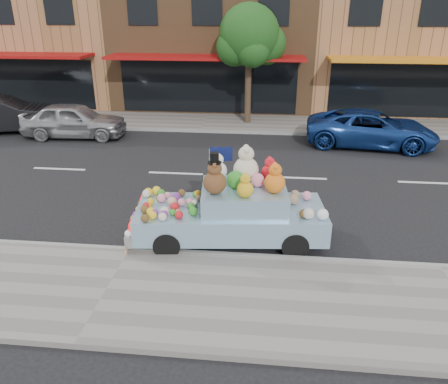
# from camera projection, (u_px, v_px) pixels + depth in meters

# --- Properties ---
(ground) EXTENTS (120.00, 120.00, 0.00)m
(ground) POSITION_uv_depth(u_px,v_px,m) (176.00, 173.00, 14.37)
(ground) COLOR black
(ground) RESTS_ON ground
(near_sidewalk) EXTENTS (60.00, 3.00, 0.12)m
(near_sidewalk) POSITION_uv_depth(u_px,v_px,m) (107.00, 291.00, 8.42)
(near_sidewalk) COLOR gray
(near_sidewalk) RESTS_ON ground
(far_sidewalk) EXTENTS (60.00, 3.00, 0.12)m
(far_sidewalk) POSITION_uv_depth(u_px,v_px,m) (204.00, 122.00, 20.28)
(far_sidewalk) COLOR gray
(far_sidewalk) RESTS_ON ground
(near_kerb) EXTENTS (60.00, 0.12, 0.13)m
(near_kerb) POSITION_uv_depth(u_px,v_px,m) (130.00, 250.00, 9.78)
(near_kerb) COLOR gray
(near_kerb) RESTS_ON ground
(far_kerb) EXTENTS (60.00, 0.12, 0.13)m
(far_kerb) POSITION_uv_depth(u_px,v_px,m) (199.00, 131.00, 18.90)
(far_kerb) COLOR gray
(far_kerb) RESTS_ON ground
(storefront_left) EXTENTS (10.00, 9.80, 7.30)m
(storefront_left) POSITION_uv_depth(u_px,v_px,m) (43.00, 32.00, 24.79)
(storefront_left) COLOR #A96F46
(storefront_left) RESTS_ON ground
(storefront_mid) EXTENTS (10.00, 9.80, 7.30)m
(storefront_mid) POSITION_uv_depth(u_px,v_px,m) (218.00, 33.00, 23.84)
(storefront_mid) COLOR brown
(storefront_mid) RESTS_ON ground
(storefront_right) EXTENTS (10.00, 9.80, 7.30)m
(storefront_right) POSITION_uv_depth(u_px,v_px,m) (407.00, 34.00, 22.89)
(storefront_right) COLOR #A96F46
(storefront_right) RESTS_ON ground
(street_tree) EXTENTS (3.00, 2.70, 5.22)m
(street_tree) POSITION_uv_depth(u_px,v_px,m) (250.00, 40.00, 18.68)
(street_tree) COLOR #38281C
(street_tree) RESTS_ON ground
(car_silver) EXTENTS (4.28, 1.91, 1.43)m
(car_silver) POSITION_uv_depth(u_px,v_px,m) (74.00, 120.00, 17.98)
(car_silver) COLOR #A7A8AC
(car_silver) RESTS_ON ground
(car_blue) EXTENTS (5.19, 2.89, 1.37)m
(car_blue) POSITION_uv_depth(u_px,v_px,m) (371.00, 129.00, 16.89)
(car_blue) COLOR navy
(car_blue) RESTS_ON ground
(art_car) EXTENTS (4.63, 2.17, 2.28)m
(art_car) POSITION_uv_depth(u_px,v_px,m) (232.00, 209.00, 10.05)
(art_car) COLOR black
(art_car) RESTS_ON ground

